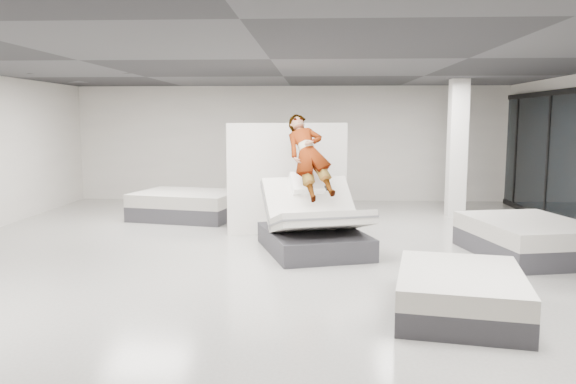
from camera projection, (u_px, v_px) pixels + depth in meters
The scene contains 9 objects.
room at pixel (271, 163), 8.80m from camera, with size 14.00×14.04×3.20m.
hero_bed at pixel (314, 228), 9.71m from camera, with size 2.11×2.46×1.35m.
person at pixel (309, 173), 9.91m from camera, with size 0.66×0.43×1.80m, color slate.
remote at pixel (327, 188), 9.65m from camera, with size 0.05×0.14×0.03m, color black.
divider_panel at pixel (288, 178), 11.24m from camera, with size 2.44×0.11×2.21m, color white.
flat_bed_right_far at pixel (529, 238), 9.41m from camera, with size 2.07×2.50×0.61m.
flat_bed_right_near at pixel (460, 293), 6.60m from camera, with size 1.75×2.12×0.52m.
flat_bed_left_far at pixel (187, 205), 12.99m from camera, with size 2.57×2.14×0.62m.
column at pixel (457, 149), 13.06m from camera, with size 0.40×0.40×3.20m, color white.
Camera 1 is at (0.70, -8.76, 2.29)m, focal length 35.00 mm.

